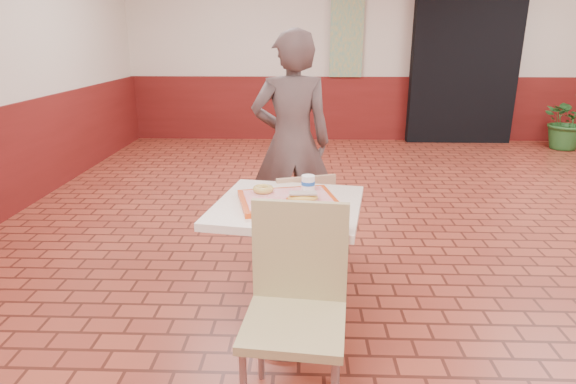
{
  "coord_description": "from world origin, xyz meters",
  "views": [
    {
      "loc": [
        -1.23,
        -2.78,
        1.61
      ],
      "look_at": [
        -1.31,
        -0.42,
        0.84
      ],
      "focal_mm": 30.0,
      "sensor_mm": 36.0,
      "label": 1
    }
  ],
  "objects_px": {
    "customer": "(292,143)",
    "chair_main_back": "(301,226)",
    "ring_donut": "(263,189)",
    "potted_plant": "(569,121)",
    "paper_cup": "(308,184)",
    "main_table": "(288,248)",
    "serving_tray": "(288,200)",
    "long_john_donut": "(302,197)",
    "chair_main_front": "(296,299)"
  },
  "relations": [
    {
      "from": "chair_main_front",
      "to": "ring_donut",
      "type": "relative_size",
      "value": 8.32
    },
    {
      "from": "long_john_donut",
      "to": "chair_main_front",
      "type": "bearing_deg",
      "value": -92.53
    },
    {
      "from": "customer",
      "to": "serving_tray",
      "type": "height_order",
      "value": "customer"
    },
    {
      "from": "long_john_donut",
      "to": "potted_plant",
      "type": "distance_m",
      "value": 6.27
    },
    {
      "from": "chair_main_back",
      "to": "serving_tray",
      "type": "bearing_deg",
      "value": 64.58
    },
    {
      "from": "main_table",
      "to": "customer",
      "type": "relative_size",
      "value": 0.47
    },
    {
      "from": "ring_donut",
      "to": "potted_plant",
      "type": "xyz_separation_m",
      "value": [
        4.12,
        4.74,
        -0.4
      ]
    },
    {
      "from": "main_table",
      "to": "ring_donut",
      "type": "xyz_separation_m",
      "value": [
        -0.14,
        0.08,
        0.3
      ]
    },
    {
      "from": "chair_main_front",
      "to": "potted_plant",
      "type": "height_order",
      "value": "chair_main_front"
    },
    {
      "from": "customer",
      "to": "ring_donut",
      "type": "distance_m",
      "value": 1.15
    },
    {
      "from": "customer",
      "to": "serving_tray",
      "type": "xyz_separation_m",
      "value": [
        0.01,
        -1.23,
        -0.04
      ]
    },
    {
      "from": "ring_donut",
      "to": "potted_plant",
      "type": "height_order",
      "value": "potted_plant"
    },
    {
      "from": "main_table",
      "to": "chair_main_back",
      "type": "xyz_separation_m",
      "value": [
        0.07,
        0.51,
        -0.08
      ]
    },
    {
      "from": "chair_main_back",
      "to": "potted_plant",
      "type": "xyz_separation_m",
      "value": [
        3.92,
        4.31,
        -0.02
      ]
    },
    {
      "from": "main_table",
      "to": "ring_donut",
      "type": "distance_m",
      "value": 0.34
    },
    {
      "from": "main_table",
      "to": "serving_tray",
      "type": "relative_size",
      "value": 1.59
    },
    {
      "from": "customer",
      "to": "chair_main_back",
      "type": "bearing_deg",
      "value": 88.22
    },
    {
      "from": "potted_plant",
      "to": "main_table",
      "type": "bearing_deg",
      "value": -129.54
    },
    {
      "from": "serving_tray",
      "to": "paper_cup",
      "type": "height_order",
      "value": "paper_cup"
    },
    {
      "from": "chair_main_front",
      "to": "serving_tray",
      "type": "relative_size",
      "value": 1.9
    },
    {
      "from": "potted_plant",
      "to": "paper_cup",
      "type": "bearing_deg",
      "value": -129.37
    },
    {
      "from": "serving_tray",
      "to": "ring_donut",
      "type": "height_order",
      "value": "ring_donut"
    },
    {
      "from": "serving_tray",
      "to": "paper_cup",
      "type": "xyz_separation_m",
      "value": [
        0.1,
        0.1,
        0.06
      ]
    },
    {
      "from": "chair_main_front",
      "to": "long_john_donut",
      "type": "height_order",
      "value": "chair_main_front"
    },
    {
      "from": "paper_cup",
      "to": "potted_plant",
      "type": "height_order",
      "value": "paper_cup"
    },
    {
      "from": "chair_main_back",
      "to": "serving_tray",
      "type": "relative_size",
      "value": 1.64
    },
    {
      "from": "main_table",
      "to": "customer",
      "type": "distance_m",
      "value": 1.26
    },
    {
      "from": "serving_tray",
      "to": "ring_donut",
      "type": "distance_m",
      "value": 0.16
    },
    {
      "from": "ring_donut",
      "to": "potted_plant",
      "type": "bearing_deg",
      "value": 49.02
    },
    {
      "from": "paper_cup",
      "to": "potted_plant",
      "type": "relative_size",
      "value": 0.11
    },
    {
      "from": "chair_main_back",
      "to": "ring_donut",
      "type": "distance_m",
      "value": 0.6
    },
    {
      "from": "customer",
      "to": "paper_cup",
      "type": "relative_size",
      "value": 18.33
    },
    {
      "from": "chair_main_front",
      "to": "long_john_donut",
      "type": "relative_size",
      "value": 5.56
    },
    {
      "from": "ring_donut",
      "to": "potted_plant",
      "type": "relative_size",
      "value": 0.13
    },
    {
      "from": "paper_cup",
      "to": "chair_main_back",
      "type": "bearing_deg",
      "value": 95.43
    },
    {
      "from": "chair_main_back",
      "to": "main_table",
      "type": "bearing_deg",
      "value": 64.58
    },
    {
      "from": "customer",
      "to": "ring_donut",
      "type": "relative_size",
      "value": 14.91
    },
    {
      "from": "main_table",
      "to": "long_john_donut",
      "type": "bearing_deg",
      "value": -40.25
    },
    {
      "from": "chair_main_front",
      "to": "serving_tray",
      "type": "xyz_separation_m",
      "value": [
        -0.05,
        0.51,
        0.28
      ]
    },
    {
      "from": "chair_main_back",
      "to": "long_john_donut",
      "type": "distance_m",
      "value": 0.69
    },
    {
      "from": "ring_donut",
      "to": "paper_cup",
      "type": "distance_m",
      "value": 0.24
    },
    {
      "from": "main_table",
      "to": "customer",
      "type": "xyz_separation_m",
      "value": [
        -0.01,
        1.23,
        0.31
      ]
    },
    {
      "from": "main_table",
      "to": "paper_cup",
      "type": "bearing_deg",
      "value": 43.08
    },
    {
      "from": "chair_main_front",
      "to": "customer",
      "type": "distance_m",
      "value": 1.77
    },
    {
      "from": "potted_plant",
      "to": "chair_main_back",
      "type": "bearing_deg",
      "value": -132.23
    },
    {
      "from": "chair_main_back",
      "to": "customer",
      "type": "height_order",
      "value": "customer"
    },
    {
      "from": "chair_main_front",
      "to": "chair_main_back",
      "type": "distance_m",
      "value": 1.02
    },
    {
      "from": "chair_main_back",
      "to": "customer",
      "type": "bearing_deg",
      "value": -101.96
    },
    {
      "from": "chair_main_back",
      "to": "ring_donut",
      "type": "height_order",
      "value": "ring_donut"
    },
    {
      "from": "ring_donut",
      "to": "paper_cup",
      "type": "height_order",
      "value": "paper_cup"
    }
  ]
}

